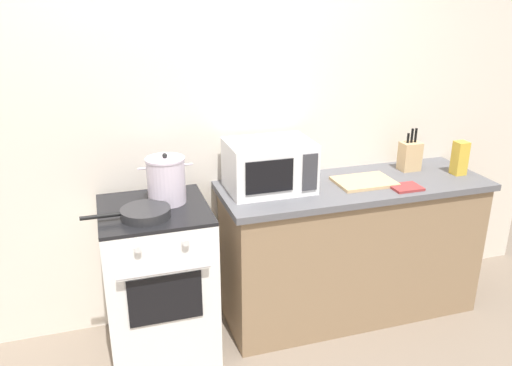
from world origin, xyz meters
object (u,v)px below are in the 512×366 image
at_px(microwave, 269,166).
at_px(oven_mitt, 406,187).
at_px(stock_pot, 166,180).
at_px(knife_block, 410,156).
at_px(cutting_board, 364,182).
at_px(frying_pan, 144,213).
at_px(stove, 159,280).
at_px(pasta_box, 460,158).

xyz_separation_m(microwave, oven_mitt, (0.80, -0.24, -0.14)).
relative_size(stock_pot, knife_block, 1.07).
distance_m(microwave, cutting_board, 0.62).
distance_m(frying_pan, oven_mitt, 1.56).
bearing_deg(frying_pan, microwave, 14.13).
relative_size(stove, knife_block, 3.24).
bearing_deg(frying_pan, stock_pot, 50.25).
height_order(knife_block, pasta_box, knife_block).
relative_size(stock_pot, pasta_box, 1.38).
height_order(frying_pan, pasta_box, pasta_box).
height_order(stock_pot, microwave, microwave).
height_order(pasta_box, oven_mitt, pasta_box).
xyz_separation_m(stove, frying_pan, (-0.06, -0.11, 0.48)).
distance_m(cutting_board, knife_block, 0.44).
bearing_deg(cutting_board, oven_mitt, -39.13).
xyz_separation_m(stock_pot, cutting_board, (1.21, -0.06, -0.12)).
bearing_deg(cutting_board, stock_pot, 177.02).
xyz_separation_m(frying_pan, knife_block, (1.77, 0.25, 0.07)).
distance_m(frying_pan, microwave, 0.79).
bearing_deg(frying_pan, pasta_box, 2.36).
height_order(stock_pot, pasta_box, stock_pot).
height_order(stove, pasta_box, pasta_box).
height_order(stock_pot, frying_pan, stock_pot).
distance_m(frying_pan, cutting_board, 1.36).
relative_size(pasta_box, oven_mitt, 1.22).
bearing_deg(frying_pan, knife_block, 8.16).
bearing_deg(stove, oven_mitt, -6.06).
xyz_separation_m(stove, pasta_box, (1.97, -0.03, 0.57)).
distance_m(stock_pot, knife_block, 1.62).
bearing_deg(pasta_box, microwave, 175.12).
height_order(cutting_board, oven_mitt, cutting_board).
relative_size(frying_pan, cutting_board, 1.29).
height_order(frying_pan, oven_mitt, frying_pan).
bearing_deg(frying_pan, cutting_board, 4.77).
bearing_deg(cutting_board, frying_pan, -175.23).
bearing_deg(knife_block, stock_pot, -177.28).
xyz_separation_m(microwave, pasta_box, (1.27, -0.11, -0.04)).
xyz_separation_m(stock_pot, frying_pan, (-0.15, -0.18, -0.11)).
bearing_deg(oven_mitt, stock_pot, 171.00).
bearing_deg(pasta_box, frying_pan, -177.64).
xyz_separation_m(microwave, cutting_board, (0.60, -0.08, -0.14)).
height_order(stock_pot, cutting_board, stock_pot).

